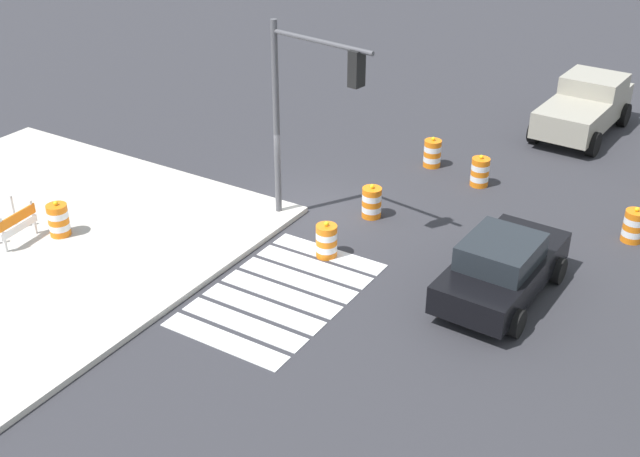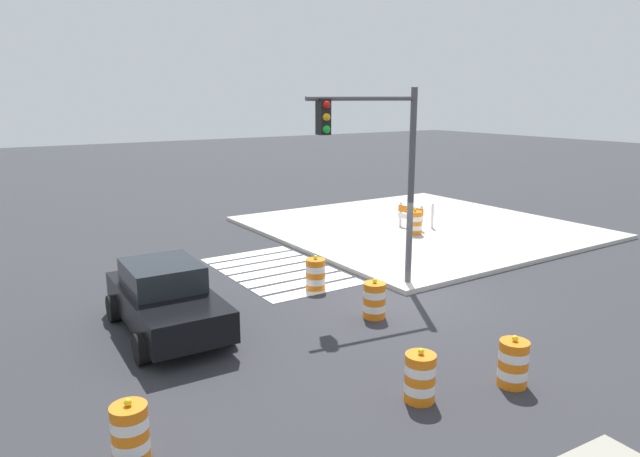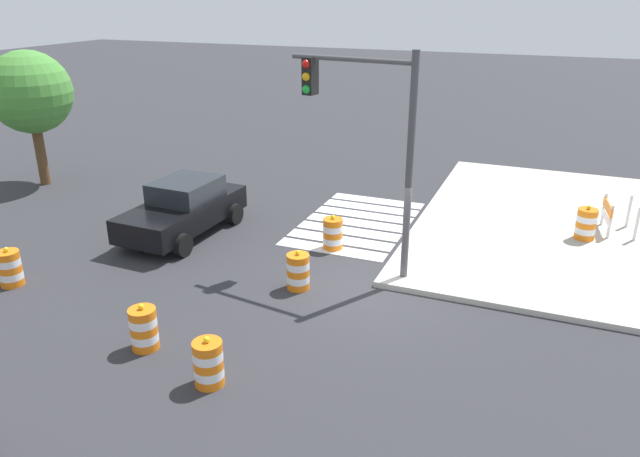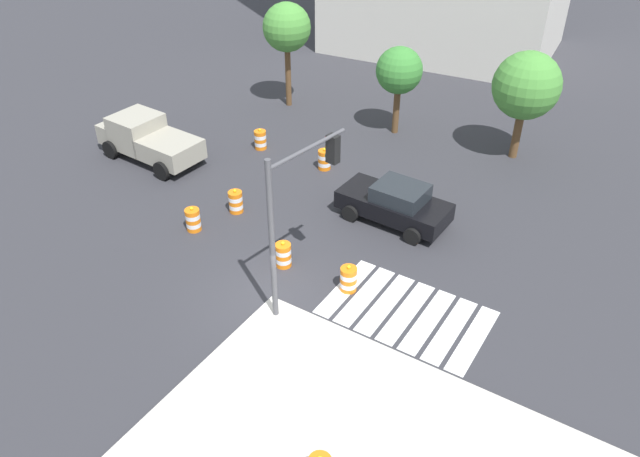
{
  "view_description": "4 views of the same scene",
  "coord_description": "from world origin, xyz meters",
  "px_view_note": "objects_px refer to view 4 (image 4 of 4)",
  "views": [
    {
      "loc": [
        17.27,
        11.21,
        10.68
      ],
      "look_at": [
        2.05,
        1.71,
        0.89
      ],
      "focal_mm": 44.69,
      "sensor_mm": 36.0,
      "label": 1
    },
    {
      "loc": [
        -11.22,
        10.22,
        5.38
      ],
      "look_at": [
        2.03,
        1.51,
        1.73
      ],
      "focal_mm": 32.03,
      "sensor_mm": 36.0,
      "label": 2
    },
    {
      "loc": [
        -12.83,
        -3.75,
        6.89
      ],
      "look_at": [
        0.5,
        1.63,
        1.14
      ],
      "focal_mm": 33.79,
      "sensor_mm": 36.0,
      "label": 3
    },
    {
      "loc": [
        9.47,
        -11.95,
        13.35
      ],
      "look_at": [
        -0.11,
        3.11,
        0.99
      ],
      "focal_mm": 34.3,
      "sensor_mm": 36.0,
      "label": 4
    }
  ],
  "objects_px": {
    "traffic_barrel_lane_center": "(283,255)",
    "traffic_light_pole": "(298,198)",
    "pickup_truck": "(146,138)",
    "traffic_barrel_crosswalk_end": "(193,220)",
    "traffic_barrel_far_curb": "(348,279)",
    "traffic_barrel_median_near": "(236,202)",
    "traffic_barrel_near_corner": "(324,160)",
    "traffic_barrel_median_far": "(260,140)",
    "sports_car": "(395,203)",
    "street_tree_streetside_mid": "(399,71)",
    "street_tree_streetside_near": "(287,28)",
    "street_tree_streetside_far": "(526,86)"
  },
  "relations": [
    {
      "from": "pickup_truck",
      "to": "traffic_light_pole",
      "type": "height_order",
      "value": "traffic_light_pole"
    },
    {
      "from": "traffic_barrel_far_curb",
      "to": "street_tree_streetside_near",
      "type": "xyz_separation_m",
      "value": [
        -10.49,
        11.6,
        3.67
      ]
    },
    {
      "from": "traffic_barrel_near_corner",
      "to": "traffic_barrel_median_far",
      "type": "height_order",
      "value": "same"
    },
    {
      "from": "traffic_barrel_crosswalk_end",
      "to": "street_tree_streetside_far",
      "type": "relative_size",
      "value": 0.21
    },
    {
      "from": "traffic_barrel_far_curb",
      "to": "pickup_truck",
      "type": "bearing_deg",
      "value": 165.65
    },
    {
      "from": "traffic_barrel_far_curb",
      "to": "sports_car",
      "type": "bearing_deg",
      "value": 97.38
    },
    {
      "from": "traffic_barrel_median_near",
      "to": "pickup_truck",
      "type": "bearing_deg",
      "value": 167.13
    },
    {
      "from": "sports_car",
      "to": "street_tree_streetside_near",
      "type": "relative_size",
      "value": 0.81
    },
    {
      "from": "traffic_barrel_median_far",
      "to": "traffic_light_pole",
      "type": "bearing_deg",
      "value": -46.25
    },
    {
      "from": "traffic_barrel_median_far",
      "to": "pickup_truck",
      "type": "bearing_deg",
      "value": -137.61
    },
    {
      "from": "traffic_barrel_lane_center",
      "to": "traffic_light_pole",
      "type": "relative_size",
      "value": 0.19
    },
    {
      "from": "pickup_truck",
      "to": "traffic_barrel_median_near",
      "type": "height_order",
      "value": "pickup_truck"
    },
    {
      "from": "street_tree_streetside_far",
      "to": "traffic_barrel_crosswalk_end",
      "type": "bearing_deg",
      "value": -124.16
    },
    {
      "from": "street_tree_streetside_mid",
      "to": "traffic_barrel_median_far",
      "type": "bearing_deg",
      "value": -132.4
    },
    {
      "from": "pickup_truck",
      "to": "traffic_light_pole",
      "type": "bearing_deg",
      "value": -21.36
    },
    {
      "from": "traffic_barrel_near_corner",
      "to": "traffic_barrel_lane_center",
      "type": "height_order",
      "value": "same"
    },
    {
      "from": "traffic_barrel_median_near",
      "to": "traffic_barrel_lane_center",
      "type": "distance_m",
      "value": 4.05
    },
    {
      "from": "traffic_barrel_far_curb",
      "to": "street_tree_streetside_mid",
      "type": "xyz_separation_m",
      "value": [
        -4.13,
        11.65,
        2.67
      ]
    },
    {
      "from": "traffic_light_pole",
      "to": "street_tree_streetside_far",
      "type": "height_order",
      "value": "traffic_light_pole"
    },
    {
      "from": "street_tree_streetside_far",
      "to": "traffic_light_pole",
      "type": "bearing_deg",
      "value": -101.47
    },
    {
      "from": "traffic_barrel_near_corner",
      "to": "traffic_barrel_lane_center",
      "type": "bearing_deg",
      "value": -69.48
    },
    {
      "from": "traffic_light_pole",
      "to": "street_tree_streetside_mid",
      "type": "height_order",
      "value": "traffic_light_pole"
    },
    {
      "from": "street_tree_streetside_near",
      "to": "traffic_barrel_lane_center",
      "type": "bearing_deg",
      "value": -55.93
    },
    {
      "from": "traffic_barrel_near_corner",
      "to": "traffic_barrel_far_curb",
      "type": "height_order",
      "value": "same"
    },
    {
      "from": "traffic_light_pole",
      "to": "street_tree_streetside_near",
      "type": "height_order",
      "value": "traffic_light_pole"
    },
    {
      "from": "traffic_barrel_median_far",
      "to": "street_tree_streetside_near",
      "type": "relative_size",
      "value": 0.19
    },
    {
      "from": "traffic_barrel_crosswalk_end",
      "to": "traffic_barrel_median_far",
      "type": "bearing_deg",
      "value": 105.88
    },
    {
      "from": "traffic_barrel_crosswalk_end",
      "to": "traffic_barrel_median_near",
      "type": "distance_m",
      "value": 1.95
    },
    {
      "from": "traffic_barrel_near_corner",
      "to": "traffic_barrel_lane_center",
      "type": "distance_m",
      "value": 7.14
    },
    {
      "from": "sports_car",
      "to": "street_tree_streetside_far",
      "type": "bearing_deg",
      "value": 73.89
    },
    {
      "from": "sports_car",
      "to": "traffic_light_pole",
      "type": "distance_m",
      "value": 6.59
    },
    {
      "from": "pickup_truck",
      "to": "traffic_barrel_crosswalk_end",
      "type": "relative_size",
      "value": 5.15
    },
    {
      "from": "street_tree_streetside_near",
      "to": "street_tree_streetside_mid",
      "type": "height_order",
      "value": "street_tree_streetside_near"
    },
    {
      "from": "traffic_barrel_median_far",
      "to": "traffic_light_pole",
      "type": "relative_size",
      "value": 0.19
    },
    {
      "from": "traffic_barrel_crosswalk_end",
      "to": "traffic_barrel_median_near",
      "type": "xyz_separation_m",
      "value": [
        0.56,
        1.87,
        0.0
      ]
    },
    {
      "from": "traffic_barrel_crosswalk_end",
      "to": "traffic_light_pole",
      "type": "relative_size",
      "value": 0.19
    },
    {
      "from": "street_tree_streetside_near",
      "to": "street_tree_streetside_mid",
      "type": "relative_size",
      "value": 1.26
    },
    {
      "from": "traffic_light_pole",
      "to": "street_tree_streetside_near",
      "type": "relative_size",
      "value": 1.02
    },
    {
      "from": "traffic_barrel_lane_center",
      "to": "street_tree_streetside_near",
      "type": "xyz_separation_m",
      "value": [
        -7.9,
        11.68,
        3.67
      ]
    },
    {
      "from": "traffic_light_pole",
      "to": "street_tree_streetside_near",
      "type": "xyz_separation_m",
      "value": [
        -9.39,
        12.86,
        0.21
      ]
    },
    {
      "from": "pickup_truck",
      "to": "street_tree_streetside_mid",
      "type": "relative_size",
      "value": 1.23
    },
    {
      "from": "street_tree_streetside_mid",
      "to": "traffic_light_pole",
      "type": "bearing_deg",
      "value": -76.8
    },
    {
      "from": "traffic_barrel_median_near",
      "to": "traffic_barrel_lane_center",
      "type": "xyz_separation_m",
      "value": [
        3.61,
        -1.83,
        0.0
      ]
    },
    {
      "from": "pickup_truck",
      "to": "sports_car",
      "type": "bearing_deg",
      "value": 6.45
    },
    {
      "from": "street_tree_streetside_near",
      "to": "street_tree_streetside_mid",
      "type": "distance_m",
      "value": 6.44
    },
    {
      "from": "traffic_barrel_far_curb",
      "to": "street_tree_streetside_far",
      "type": "relative_size",
      "value": 0.21
    },
    {
      "from": "traffic_barrel_crosswalk_end",
      "to": "street_tree_streetside_near",
      "type": "distance_m",
      "value": 12.83
    },
    {
      "from": "traffic_barrel_crosswalk_end",
      "to": "street_tree_streetside_near",
      "type": "bearing_deg",
      "value": 107.68
    },
    {
      "from": "street_tree_streetside_far",
      "to": "traffic_barrel_median_near",
      "type": "bearing_deg",
      "value": -126.73
    },
    {
      "from": "traffic_barrel_median_near",
      "to": "street_tree_streetside_far",
      "type": "bearing_deg",
      "value": 53.27
    }
  ]
}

